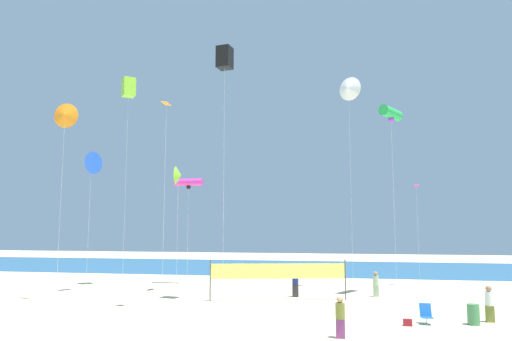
{
  "coord_description": "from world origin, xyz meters",
  "views": [
    {
      "loc": [
        3.16,
        -18.55,
        4.37
      ],
      "look_at": [
        -1.66,
        7.43,
        7.51
      ],
      "focal_mm": 33.18,
      "sensor_mm": 36.0,
      "label": 1
    }
  ],
  "objects_px": {
    "beachgoer_navy_shirt": "(295,282)",
    "kite_orange_diamond": "(167,108)",
    "volleyball_net": "(278,273)",
    "kite_magenta_tube": "(189,183)",
    "kite_lime_delta": "(178,175)",
    "beachgoer_white_shirt": "(489,303)",
    "beachgoer_olive_shirt": "(340,315)",
    "beachgoer_sage_shirt": "(376,283)",
    "kite_white_delta": "(349,88)",
    "folding_beach_chair": "(426,313)",
    "kite_magenta_diamond": "(416,188)",
    "kite_green_tube": "(391,114)",
    "kite_orange_delta": "(65,115)",
    "kite_black_box": "(225,58)",
    "kite_blue_delta": "(91,163)",
    "trash_barrel": "(473,315)",
    "kite_lime_box": "(129,88)",
    "beach_handbag": "(408,322)"
  },
  "relations": [
    {
      "from": "beachgoer_olive_shirt",
      "to": "kite_blue_delta",
      "type": "relative_size",
      "value": 0.17
    },
    {
      "from": "trash_barrel",
      "to": "kite_black_box",
      "type": "height_order",
      "value": "kite_black_box"
    },
    {
      "from": "kite_lime_box",
      "to": "beachgoer_navy_shirt",
      "type": "bearing_deg",
      "value": -10.61
    },
    {
      "from": "folding_beach_chair",
      "to": "kite_orange_diamond",
      "type": "bearing_deg",
      "value": 147.08
    },
    {
      "from": "beachgoer_navy_shirt",
      "to": "kite_orange_diamond",
      "type": "bearing_deg",
      "value": -125.28
    },
    {
      "from": "folding_beach_chair",
      "to": "kite_magenta_diamond",
      "type": "bearing_deg",
      "value": 53.7
    },
    {
      "from": "beachgoer_white_shirt",
      "to": "beachgoer_olive_shirt",
      "type": "height_order",
      "value": "beachgoer_white_shirt"
    },
    {
      "from": "kite_green_tube",
      "to": "kite_lime_box",
      "type": "bearing_deg",
      "value": 177.47
    },
    {
      "from": "volleyball_net",
      "to": "kite_orange_diamond",
      "type": "relative_size",
      "value": 0.71
    },
    {
      "from": "kite_white_delta",
      "to": "kite_blue_delta",
      "type": "distance_m",
      "value": 19.03
    },
    {
      "from": "kite_green_tube",
      "to": "kite_lime_delta",
      "type": "relative_size",
      "value": 1.43
    },
    {
      "from": "volleyball_net",
      "to": "kite_magenta_diamond",
      "type": "distance_m",
      "value": 13.86
    },
    {
      "from": "beachgoer_sage_shirt",
      "to": "kite_green_tube",
      "type": "xyz_separation_m",
      "value": [
        1.32,
        0.48,
        10.96
      ]
    },
    {
      "from": "beachgoer_sage_shirt",
      "to": "kite_green_tube",
      "type": "bearing_deg",
      "value": 32.16
    },
    {
      "from": "volleyball_net",
      "to": "kite_white_delta",
      "type": "bearing_deg",
      "value": 51.85
    },
    {
      "from": "kite_magenta_tube",
      "to": "kite_lime_delta",
      "type": "distance_m",
      "value": 4.12
    },
    {
      "from": "kite_orange_diamond",
      "to": "beachgoer_white_shirt",
      "type": "bearing_deg",
      "value": -0.01
    },
    {
      "from": "beachgoer_olive_shirt",
      "to": "kite_orange_delta",
      "type": "relative_size",
      "value": 0.14
    },
    {
      "from": "beachgoer_olive_shirt",
      "to": "kite_white_delta",
      "type": "relative_size",
      "value": 0.11
    },
    {
      "from": "beachgoer_white_shirt",
      "to": "kite_white_delta",
      "type": "relative_size",
      "value": 0.11
    },
    {
      "from": "beach_handbag",
      "to": "kite_magenta_tube",
      "type": "relative_size",
      "value": 0.05
    },
    {
      "from": "beachgoer_navy_shirt",
      "to": "kite_blue_delta",
      "type": "distance_m",
      "value": 16.0
    },
    {
      "from": "beachgoer_olive_shirt",
      "to": "kite_magenta_diamond",
      "type": "distance_m",
      "value": 19.54
    },
    {
      "from": "beachgoer_olive_shirt",
      "to": "beachgoer_sage_shirt",
      "type": "distance_m",
      "value": 11.88
    },
    {
      "from": "beachgoer_olive_shirt",
      "to": "kite_lime_delta",
      "type": "relative_size",
      "value": 0.19
    },
    {
      "from": "kite_orange_diamond",
      "to": "kite_black_box",
      "type": "bearing_deg",
      "value": 49.57
    },
    {
      "from": "trash_barrel",
      "to": "kite_black_box",
      "type": "xyz_separation_m",
      "value": [
        -12.53,
        3.69,
        14.09
      ]
    },
    {
      "from": "beachgoer_navy_shirt",
      "to": "kite_magenta_diamond",
      "type": "height_order",
      "value": "kite_magenta_diamond"
    },
    {
      "from": "kite_black_box",
      "to": "kite_white_delta",
      "type": "distance_m",
      "value": 10.45
    },
    {
      "from": "volleyball_net",
      "to": "kite_white_delta",
      "type": "relative_size",
      "value": 0.52
    },
    {
      "from": "kite_orange_delta",
      "to": "kite_green_tube",
      "type": "distance_m",
      "value": 20.64
    },
    {
      "from": "beachgoer_olive_shirt",
      "to": "beachgoer_sage_shirt",
      "type": "relative_size",
      "value": 1.05
    },
    {
      "from": "kite_orange_delta",
      "to": "kite_lime_delta",
      "type": "bearing_deg",
      "value": 46.6
    },
    {
      "from": "kite_white_delta",
      "to": "kite_magenta_diamond",
      "type": "bearing_deg",
      "value": 30.77
    },
    {
      "from": "kite_orange_delta",
      "to": "kite_blue_delta",
      "type": "height_order",
      "value": "kite_orange_delta"
    },
    {
      "from": "folding_beach_chair",
      "to": "kite_orange_delta",
      "type": "xyz_separation_m",
      "value": [
        -19.98,
        2.29,
        10.57
      ]
    },
    {
      "from": "beachgoer_olive_shirt",
      "to": "kite_lime_delta",
      "type": "height_order",
      "value": "kite_lime_delta"
    },
    {
      "from": "beachgoer_navy_shirt",
      "to": "kite_green_tube",
      "type": "relative_size",
      "value": 0.14
    },
    {
      "from": "beachgoer_white_shirt",
      "to": "kite_black_box",
      "type": "bearing_deg",
      "value": -174.14
    },
    {
      "from": "kite_black_box",
      "to": "kite_orange_delta",
      "type": "xyz_separation_m",
      "value": [
        -9.5,
        -1.55,
        -3.51
      ]
    },
    {
      "from": "volleyball_net",
      "to": "kite_lime_delta",
      "type": "relative_size",
      "value": 0.94
    },
    {
      "from": "kite_blue_delta",
      "to": "beachgoer_sage_shirt",
      "type": "bearing_deg",
      "value": 4.7
    },
    {
      "from": "folding_beach_chair",
      "to": "kite_black_box",
      "type": "xyz_separation_m",
      "value": [
        -10.48,
        3.85,
        14.08
      ]
    },
    {
      "from": "beachgoer_navy_shirt",
      "to": "kite_magenta_tube",
      "type": "distance_m",
      "value": 12.09
    },
    {
      "from": "kite_black_box",
      "to": "kite_orange_delta",
      "type": "relative_size",
      "value": 1.29
    },
    {
      "from": "kite_magenta_diamond",
      "to": "kite_blue_delta",
      "type": "bearing_deg",
      "value": -161.63
    },
    {
      "from": "trash_barrel",
      "to": "kite_orange_delta",
      "type": "bearing_deg",
      "value": 174.45
    },
    {
      "from": "volleyball_net",
      "to": "kite_black_box",
      "type": "distance_m",
      "value": 13.35
    },
    {
      "from": "folding_beach_chair",
      "to": "kite_orange_delta",
      "type": "relative_size",
      "value": 0.08
    },
    {
      "from": "beach_handbag",
      "to": "kite_magenta_tube",
      "type": "xyz_separation_m",
      "value": [
        -14.47,
        12.55,
        7.61
      ]
    }
  ]
}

